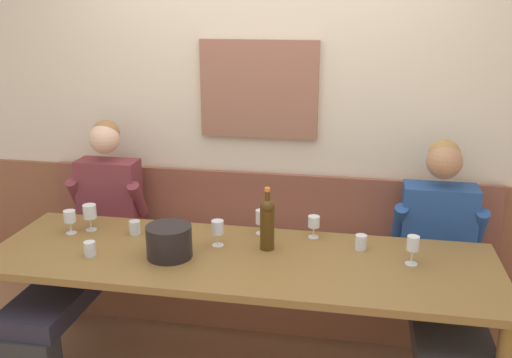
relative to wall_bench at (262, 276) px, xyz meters
The scene contains 17 objects.
room_wall_back 1.15m from the wall_bench, 90.15° to the left, with size 6.80×0.12×2.80m.
wood_wainscot_panel 0.28m from the wall_bench, 90.00° to the left, with size 6.80×0.03×0.92m, color brown.
wall_bench is the anchor object (origin of this frame).
dining_table 0.78m from the wall_bench, 90.00° to the right, with size 2.68×0.83×0.73m.
person_center_right_seat 1.14m from the wall_bench, 159.89° to the right, with size 0.51×1.25×1.29m.
person_center_left_seat 1.19m from the wall_bench, 18.95° to the right, with size 0.53×1.25×1.25m.
ice_bucket 0.99m from the wall_bench, 115.72° to the right, with size 0.24×0.24×0.17m, color black.
wine_bottle_green_tall 0.83m from the wall_bench, 76.98° to the right, with size 0.08×0.08×0.35m.
wine_glass_right_end 0.65m from the wall_bench, 80.57° to the right, with size 0.06×0.06×0.14m.
wine_glass_mid_right 1.21m from the wall_bench, 34.40° to the right, with size 0.06×0.06×0.15m.
wine_glass_center_rear 1.29m from the wall_bench, 151.77° to the right, with size 0.07×0.07×0.14m.
wine_glass_center_front 0.74m from the wall_bench, 44.11° to the right, with size 0.07×0.07×0.13m.
wine_glass_near_bucket 0.80m from the wall_bench, 104.50° to the right, with size 0.07×0.07×0.15m.
wine_glass_mid_left 1.19m from the wall_bench, 152.71° to the right, with size 0.08×0.08×0.16m.
water_tumbler_left 0.96m from the wall_bench, 143.27° to the right, with size 0.07×0.07×0.08m, color silver.
water_tumbler_center 0.92m from the wall_bench, 36.60° to the right, with size 0.06×0.06×0.08m, color silver.
water_tumbler_right 1.23m from the wall_bench, 133.56° to the right, with size 0.06×0.06×0.08m, color silver.
Camera 1 is at (0.59, -2.50, 2.01)m, focal length 39.60 mm.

